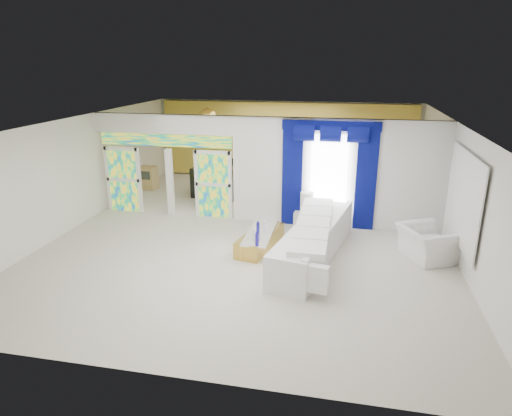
% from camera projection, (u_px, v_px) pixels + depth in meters
% --- Properties ---
extents(floor, '(12.00, 12.00, 0.00)m').
position_uv_depth(floor, '(254.00, 232.00, 12.19)').
color(floor, '#B7AF9E').
rests_on(floor, ground).
extents(dividing_wall, '(5.70, 0.18, 3.00)m').
position_uv_depth(dividing_wall, '(338.00, 174.00, 12.24)').
color(dividing_wall, white).
rests_on(dividing_wall, ground).
extents(dividing_header, '(4.30, 0.18, 0.55)m').
position_uv_depth(dividing_header, '(164.00, 124.00, 12.81)').
color(dividing_header, white).
rests_on(dividing_header, dividing_wall).
extents(stained_panel_left, '(0.95, 0.04, 2.00)m').
position_uv_depth(stained_panel_left, '(124.00, 180.00, 13.62)').
color(stained_panel_left, '#994C3F').
rests_on(stained_panel_left, ground).
extents(stained_panel_right, '(0.95, 0.04, 2.00)m').
position_uv_depth(stained_panel_right, '(213.00, 184.00, 13.08)').
color(stained_panel_right, '#994C3F').
rests_on(stained_panel_right, ground).
extents(stained_transom, '(4.00, 0.05, 0.35)m').
position_uv_depth(stained_transom, '(165.00, 140.00, 12.96)').
color(stained_transom, '#994C3F').
rests_on(stained_transom, dividing_header).
extents(window_pane, '(1.00, 0.02, 2.30)m').
position_uv_depth(window_pane, '(329.00, 176.00, 12.21)').
color(window_pane, white).
rests_on(window_pane, dividing_wall).
extents(blue_drape_left, '(0.55, 0.10, 2.80)m').
position_uv_depth(blue_drape_left, '(292.00, 176.00, 12.39)').
color(blue_drape_left, '#030B41').
rests_on(blue_drape_left, ground).
extents(blue_drape_right, '(0.55, 0.10, 2.80)m').
position_uv_depth(blue_drape_right, '(366.00, 180.00, 12.01)').
color(blue_drape_right, '#030B41').
rests_on(blue_drape_right, ground).
extents(blue_pelmet, '(2.60, 0.12, 0.25)m').
position_uv_depth(blue_pelmet, '(331.00, 126.00, 11.75)').
color(blue_pelmet, '#030B41').
rests_on(blue_pelmet, dividing_wall).
extents(wall_mirror, '(0.04, 2.70, 1.90)m').
position_uv_depth(wall_mirror, '(464.00, 199.00, 9.83)').
color(wall_mirror, white).
rests_on(wall_mirror, ground).
extents(gold_curtains, '(9.70, 0.12, 2.90)m').
position_uv_depth(gold_curtains, '(285.00, 141.00, 17.21)').
color(gold_curtains, gold).
rests_on(gold_curtains, ground).
extents(white_sofa, '(1.72, 4.26, 0.79)m').
position_uv_depth(white_sofa, '(314.00, 242.00, 10.52)').
color(white_sofa, white).
rests_on(white_sofa, ground).
extents(coffee_table, '(0.97, 1.91, 0.41)m').
position_uv_depth(coffee_table, '(260.00, 240.00, 11.11)').
color(coffee_table, '#B99339').
rests_on(coffee_table, ground).
extents(console_table, '(1.29, 0.48, 0.42)m').
position_uv_depth(console_table, '(317.00, 220.00, 12.47)').
color(console_table, silver).
rests_on(console_table, ground).
extents(table_lamp, '(0.36, 0.36, 0.58)m').
position_uv_depth(table_lamp, '(307.00, 202.00, 12.37)').
color(table_lamp, silver).
rests_on(table_lamp, console_table).
extents(armchair, '(1.46, 1.53, 0.77)m').
position_uv_depth(armchair, '(427.00, 243.00, 10.44)').
color(armchair, white).
rests_on(armchair, ground).
extents(grand_piano, '(1.86, 2.25, 1.02)m').
position_uv_depth(grand_piano, '(224.00, 179.00, 15.66)').
color(grand_piano, black).
rests_on(grand_piano, ground).
extents(piano_bench, '(0.88, 0.47, 0.28)m').
position_uv_depth(piano_bench, '(210.00, 202.00, 14.29)').
color(piano_bench, black).
rests_on(piano_bench, ground).
extents(tv_console, '(0.60, 0.55, 0.83)m').
position_uv_depth(tv_console, '(148.00, 178.00, 16.18)').
color(tv_console, '#A37851').
rests_on(tv_console, ground).
extents(chandelier, '(0.60, 0.60, 0.60)m').
position_uv_depth(chandelier, '(208.00, 117.00, 14.96)').
color(chandelier, gold).
rests_on(chandelier, ceiling).
extents(decanters, '(0.24, 1.00, 0.26)m').
position_uv_depth(decanters, '(259.00, 231.00, 10.90)').
color(decanters, '#16148D').
rests_on(decanters, coffee_table).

